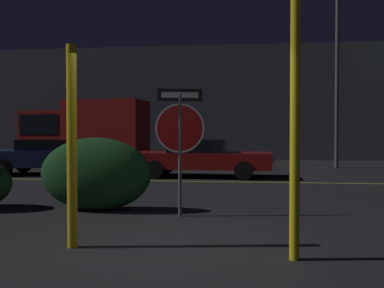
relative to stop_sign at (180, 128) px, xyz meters
name	(u,v)px	position (x,y,z in m)	size (l,w,h in m)	color
ground_plane	(169,250)	(0.18, -2.22, -1.57)	(260.00, 260.00, 0.00)	black
road_center_stripe	(211,182)	(0.18, 5.52, -1.56)	(32.84, 0.12, 0.01)	gold
stop_sign	(180,128)	(0.00, 0.00, 0.00)	(0.87, 0.18, 2.27)	#4C4C51
yellow_pole_left	(72,146)	(-1.09, -2.22, -0.26)	(0.13, 0.13, 2.62)	yellow
yellow_pole_right	(295,113)	(1.70, -2.45, 0.14)	(0.12, 0.12, 3.43)	yellow
hedge_bush_1	(95,174)	(-1.68, 0.36, -0.87)	(2.16, 0.83, 1.40)	#19421E
passing_car_1	(50,156)	(-5.73, 7.10, -0.91)	(4.45, 2.22, 1.26)	navy
passing_car_2	(201,157)	(-0.27, 6.97, -0.91)	(4.81, 2.12, 1.28)	maroon
delivery_truck	(84,130)	(-6.22, 11.80, 0.05)	(5.84, 2.71, 2.99)	maroon
street_lamp	(337,52)	(5.14, 11.31, 3.37)	(0.39, 0.39, 8.38)	#4C4C51
building_backdrop	(206,105)	(-1.08, 18.90, 1.64)	(27.47, 4.98, 6.42)	#4C4C56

